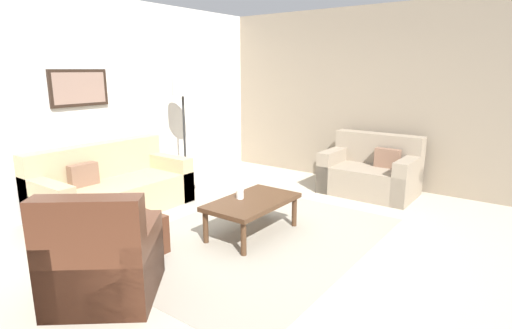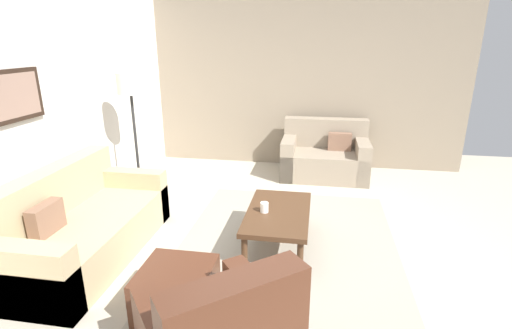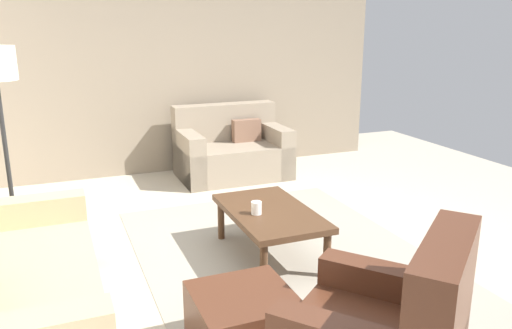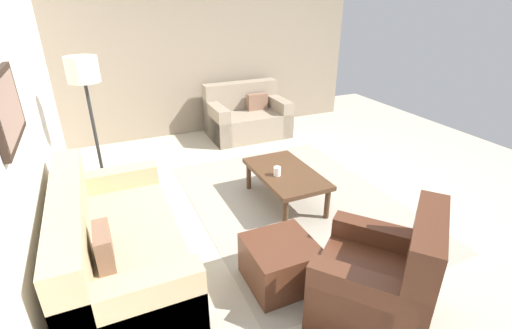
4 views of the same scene
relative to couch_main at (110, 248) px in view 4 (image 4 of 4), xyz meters
name	(u,v)px [view 4 (image 4 of 4)]	position (x,y,z in m)	size (l,w,h in m)	color
ground_plane	(296,203)	(0.41, -2.08, -0.30)	(8.00, 8.00, 0.00)	#B2A893
rear_partition	(10,119)	(0.41, 0.52, 1.10)	(6.00, 0.12, 2.80)	silver
stone_feature_panel	(212,50)	(3.41, -2.08, 1.10)	(0.12, 5.20, 2.80)	gray
area_rug	(296,203)	(0.41, -2.08, -0.29)	(3.09, 2.27, 0.01)	gray
couch_main	(110,248)	(0.00, 0.00, 0.00)	(1.95, 0.95, 0.88)	tan
couch_loveseat	(246,118)	(2.86, -2.46, 0.01)	(0.88, 1.33, 0.88)	gray
armchair_leather	(383,284)	(-1.31, -1.83, 0.01)	(1.13, 1.13, 0.95)	#4C2819
ottoman	(280,263)	(-0.67, -1.30, -0.10)	(0.56, 0.56, 0.40)	#4C2819
coffee_table	(286,175)	(0.49, -1.97, 0.06)	(1.10, 0.64, 0.41)	#472D1C
cup	(277,171)	(0.45, -1.84, 0.17)	(0.08, 0.08, 0.10)	white
lamp_standing	(86,86)	(1.33, -0.04, 1.11)	(0.32, 0.32, 1.71)	black
framed_artwork	(7,108)	(-0.04, 0.43, 1.30)	(0.79, 0.04, 0.48)	black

